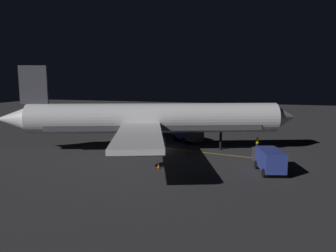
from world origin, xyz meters
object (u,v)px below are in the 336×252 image
Objects in this scene: airliner at (149,119)px; traffic_cone_near_right at (159,166)px; traffic_cone_near_left at (186,154)px; ground_crew_worker at (257,143)px; baggage_truck at (269,160)px; catering_truck at (187,134)px.

traffic_cone_near_right is at bearing 26.19° from airliner.
traffic_cone_near_left is 6.50m from traffic_cone_near_right.
traffic_cone_near_right is at bearing -37.27° from ground_crew_worker.
traffic_cone_near_left is (7.07, -8.52, -0.64)m from ground_crew_worker.
ground_crew_worker is at bearing 142.73° from traffic_cone_near_right.
baggage_truck is at bearing 68.08° from traffic_cone_near_left.
baggage_truck is 10.79m from traffic_cone_near_left.
airliner is 16.99m from baggage_truck.
traffic_cone_near_left is at bearing 13.22° from catering_truck.
baggage_truck reaches higher than traffic_cone_near_right.
catering_truck reaches higher than ground_crew_worker.
catering_truck reaches higher than traffic_cone_near_left.
ground_crew_worker is 3.16× the size of traffic_cone_near_left.
catering_truck is 11.06m from ground_crew_worker.
airliner is at bearing -24.05° from catering_truck.
traffic_cone_near_left is (1.90, 5.67, -4.07)m from airliner.
catering_truck is 3.23× the size of ground_crew_worker.
airliner is 7.23m from traffic_cone_near_left.
ground_crew_worker reaches higher than traffic_cone_near_right.
airliner reaches higher than ground_crew_worker.
catering_truck is at bearing -103.06° from ground_crew_worker.
traffic_cone_near_right is at bearing -78.90° from baggage_truck.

